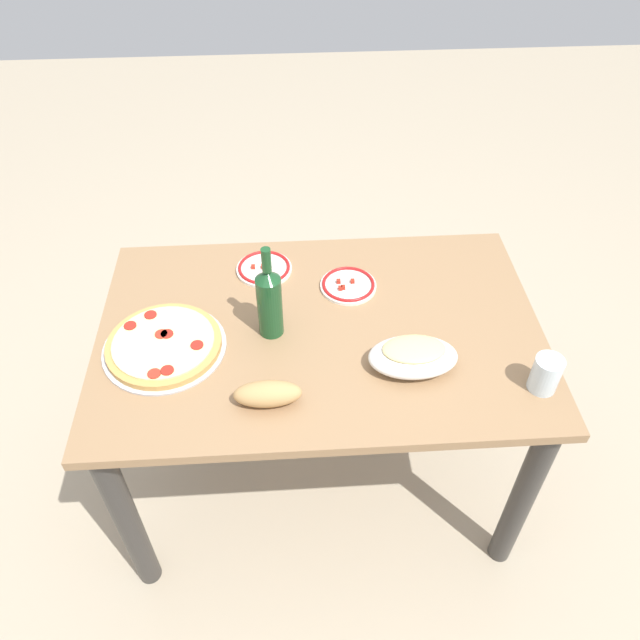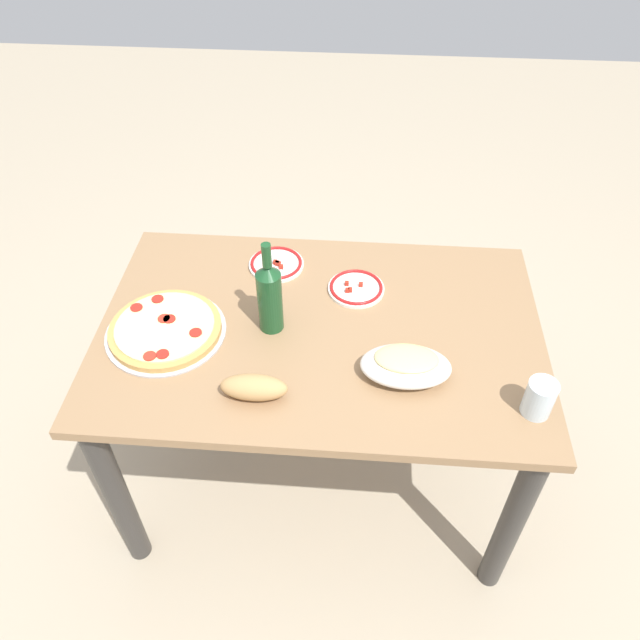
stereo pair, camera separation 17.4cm
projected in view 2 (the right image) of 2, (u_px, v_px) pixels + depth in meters
name	position (u px, v px, depth m)	size (l,w,h in m)	color
ground_plane	(320.00, 469.00, 2.29)	(8.00, 8.00, 0.00)	tan
dining_table	(320.00, 358.00, 1.86)	(1.27, 0.83, 0.74)	#93704C
pepperoni_pizza	(165.00, 329.00, 1.74)	(0.34, 0.34, 0.03)	#B7B7BC
baked_pasta_dish	(406.00, 365.00, 1.61)	(0.24, 0.15, 0.08)	white
wine_bottle	(270.00, 296.00, 1.69)	(0.07, 0.07, 0.29)	#194723
water_glass	(539.00, 398.00, 1.52)	(0.07, 0.07, 0.10)	silver
side_plate_near	(356.00, 288.00, 1.88)	(0.17, 0.17, 0.02)	white
side_plate_far	(276.00, 264.00, 1.96)	(0.18, 0.18, 0.02)	white
bread_loaf	(254.00, 387.00, 1.57)	(0.17, 0.07, 0.07)	tan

